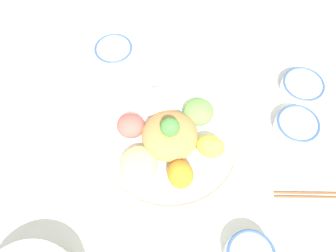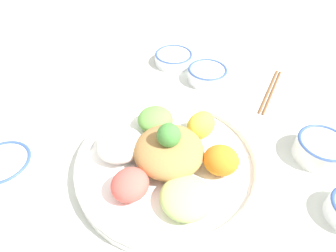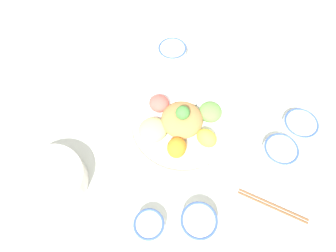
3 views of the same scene
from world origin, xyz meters
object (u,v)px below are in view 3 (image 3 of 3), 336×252
sauce_bowl_dark (280,150)px  sauce_bowl_far (199,221)px  serving_spoon_extra (218,42)px  rice_bowl_blue (300,124)px  sauce_bowl_red (172,51)px  side_serving_bowl (50,180)px  rice_bowl_plain (149,225)px  salad_platter (182,122)px  serving_spoon_main (268,78)px  chopsticks_pair_near (273,206)px

sauce_bowl_dark → sauce_bowl_far: (-0.35, -0.06, 0.00)m
serving_spoon_extra → rice_bowl_blue: bearing=140.7°
rice_bowl_blue → serving_spoon_extra: size_ratio=1.04×
sauce_bowl_red → side_serving_bowl: size_ratio=0.53×
rice_bowl_plain → serving_spoon_extra: bearing=41.4°
salad_platter → sauce_bowl_red: size_ratio=3.39×
salad_platter → sauce_bowl_far: 0.32m
sauce_bowl_red → side_serving_bowl: side_serving_bowl is taller
salad_platter → rice_bowl_plain: salad_platter is taller
sauce_bowl_red → rice_bowl_blue: size_ratio=0.97×
sauce_bowl_far → serving_spoon_extra: size_ratio=0.95×
rice_bowl_plain → serving_spoon_extra: (0.57, 0.51, -0.02)m
rice_bowl_plain → rice_bowl_blue: bearing=4.3°
rice_bowl_plain → sauce_bowl_red: bearing=55.1°
side_serving_bowl → serving_spoon_main: size_ratio=1.83×
serving_spoon_main → serving_spoon_extra: (-0.06, 0.25, -0.00)m
chopsticks_pair_near → serving_spoon_main: 0.48m
rice_bowl_blue → side_serving_bowl: bearing=165.4°
sauce_bowl_far → chopsticks_pair_near: sauce_bowl_far is taller
rice_bowl_plain → sauce_bowl_far: bearing=-25.0°
sauce_bowl_dark → serving_spoon_main: sauce_bowl_dark is taller
rice_bowl_blue → sauce_bowl_red: bearing=114.2°
side_serving_bowl → rice_bowl_blue: bearing=-14.6°
sauce_bowl_red → serving_spoon_main: bearing=-46.8°
salad_platter → serving_spoon_main: bearing=2.8°
salad_platter → sauce_bowl_dark: 0.33m
chopsticks_pair_near → serving_spoon_extra: 0.67m
rice_bowl_plain → serving_spoon_main: rice_bowl_plain is taller
sauce_bowl_red → serving_spoon_main: size_ratio=0.97×
rice_bowl_blue → serving_spoon_main: 0.22m
salad_platter → sauce_bowl_far: (-0.12, -0.30, -0.00)m
rice_bowl_blue → rice_bowl_plain: size_ratio=1.30×
salad_platter → side_serving_bowl: (-0.45, 0.01, 0.01)m
sauce_bowl_far → serving_spoon_extra: sauce_bowl_far is taller
sauce_bowl_red → chopsticks_pair_near: 0.67m
side_serving_bowl → serving_spoon_extra: bearing=18.0°
salad_platter → chopsticks_pair_near: (0.10, -0.37, -0.02)m
sauce_bowl_dark → side_serving_bowl: bearing=159.6°
sauce_bowl_far → serving_spoon_extra: (0.45, 0.56, -0.02)m
sauce_bowl_dark → serving_spoon_main: bearing=57.7°
sauce_bowl_dark → rice_bowl_plain: 0.47m
salad_platter → serving_spoon_extra: salad_platter is taller
sauce_bowl_red → rice_bowl_blue: 0.54m
serving_spoon_extra → side_serving_bowl: bearing=65.8°
rice_bowl_blue → rice_bowl_plain: bearing=-175.7°
sauce_bowl_red → serving_spoon_extra: size_ratio=1.01×
salad_platter → side_serving_bowl: size_ratio=1.78×
serving_spoon_extra → sauce_bowl_red: bearing=38.2°
salad_platter → sauce_bowl_dark: size_ratio=3.41×
chopsticks_pair_near → rice_bowl_blue: bearing=88.7°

